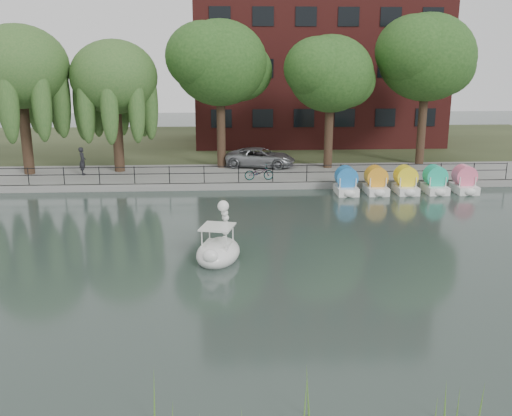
{
  "coord_description": "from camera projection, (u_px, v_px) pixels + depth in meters",
  "views": [
    {
      "loc": [
        -0.8,
        -19.27,
        7.53
      ],
      "look_at": [
        0.5,
        4.0,
        1.3
      ],
      "focal_mm": 40.0,
      "sensor_mm": 36.0,
      "label": 1
    }
  ],
  "objects": [
    {
      "name": "willow_left",
      "position": [
        19.0,
        67.0,
        34.01
      ],
      "size": [
        5.88,
        5.88,
        9.01
      ],
      "color": "#473323",
      "rests_on": "promenade"
    },
    {
      "name": "pedestrian",
      "position": [
        82.0,
        159.0,
        35.07
      ],
      "size": [
        0.64,
        0.81,
        1.98
      ],
      "primitive_type": "imported",
      "rotation": [
        0.0,
        0.0,
        1.81
      ],
      "color": "black",
      "rests_on": "promenade"
    },
    {
      "name": "broadleaf_right",
      "position": [
        331.0,
        75.0,
        36.13
      ],
      "size": [
        5.4,
        5.4,
        8.32
      ],
      "color": "#473323",
      "rests_on": "promenade"
    },
    {
      "name": "ground_plane",
      "position": [
        248.0,
        271.0,
        20.57
      ],
      "size": [
        120.0,
        120.0,
        0.0
      ],
      "primitive_type": "plane",
      "color": "#404D46"
    },
    {
      "name": "willow_mid",
      "position": [
        114.0,
        77.0,
        34.95
      ],
      "size": [
        5.32,
        5.32,
        8.15
      ],
      "color": "#473323",
      "rests_on": "promenade"
    },
    {
      "name": "kerb",
      "position": [
        239.0,
        186.0,
        33.11
      ],
      "size": [
        40.0,
        0.25,
        0.4
      ],
      "primitive_type": "cube",
      "color": "gray",
      "rests_on": "ground_plane"
    },
    {
      "name": "broadleaf_center",
      "position": [
        220.0,
        64.0,
        36.06
      ],
      "size": [
        6.0,
        6.0,
        9.25
      ],
      "color": "#473323",
      "rests_on": "promenade"
    },
    {
      "name": "swan_boat",
      "position": [
        219.0,
        248.0,
        21.68
      ],
      "size": [
        2.17,
        2.83,
        2.13
      ],
      "rotation": [
        0.0,
        0.0,
        -0.26
      ],
      "color": "white",
      "rests_on": "ground_plane"
    },
    {
      "name": "broadleaf_far",
      "position": [
        427.0,
        58.0,
        37.18
      ],
      "size": [
        6.3,
        6.3,
        9.71
      ],
      "color": "#473323",
      "rests_on": "promenade"
    },
    {
      "name": "apartment_building",
      "position": [
        316.0,
        33.0,
        47.44
      ],
      "size": [
        20.0,
        10.07,
        18.0
      ],
      "color": "#4C1E16",
      "rests_on": "land_strip"
    },
    {
      "name": "minivan",
      "position": [
        260.0,
        156.0,
        37.64
      ],
      "size": [
        3.52,
        5.62,
        1.45
      ],
      "primitive_type": "imported",
      "rotation": [
        0.0,
        0.0,
        1.34
      ],
      "color": "gray",
      "rests_on": "promenade"
    },
    {
      "name": "reed_bank",
      "position": [
        369.0,
        415.0,
        11.36
      ],
      "size": [
        24.0,
        2.4,
        1.2
      ],
      "color": "#669938",
      "rests_on": "ground_plane"
    },
    {
      "name": "railing",
      "position": [
        239.0,
        170.0,
        33.06
      ],
      "size": [
        32.0,
        0.05,
        1.0
      ],
      "color": "black",
      "rests_on": "promenade"
    },
    {
      "name": "land_strip",
      "position": [
        234.0,
        143.0,
        49.46
      ],
      "size": [
        60.0,
        22.0,
        0.36
      ],
      "primitive_type": "cube",
      "color": "#47512D",
      "rests_on": "ground_plane"
    },
    {
      "name": "pedal_boat_row",
      "position": [
        406.0,
        182.0,
        32.24
      ],
      "size": [
        7.95,
        1.7,
        1.4
      ],
      "color": "white",
      "rests_on": "ground_plane"
    },
    {
      "name": "promenade",
      "position": [
        237.0,
        176.0,
        35.95
      ],
      "size": [
        40.0,
        6.0,
        0.4
      ],
      "primitive_type": "cube",
      "color": "gray",
      "rests_on": "ground_plane"
    },
    {
      "name": "bicycle",
      "position": [
        259.0,
        172.0,
        33.73
      ],
      "size": [
        0.68,
        1.75,
        1.0
      ],
      "primitive_type": "imported",
      "rotation": [
        0.0,
        0.0,
        1.62
      ],
      "color": "gray",
      "rests_on": "promenade"
    }
  ]
}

